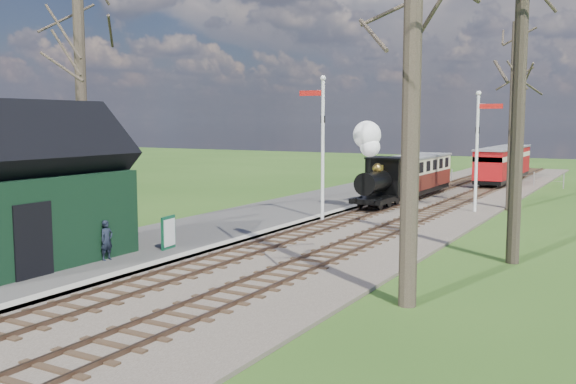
% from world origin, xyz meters
% --- Properties ---
extents(ground, '(140.00, 140.00, 0.00)m').
position_xyz_m(ground, '(0.00, 0.00, 0.00)').
color(ground, '#2B4E18').
rests_on(ground, ground).
extents(distant_hills, '(114.40, 48.00, 22.02)m').
position_xyz_m(distant_hills, '(1.40, 64.38, -16.21)').
color(distant_hills, '#385B23').
rests_on(distant_hills, ground).
extents(ballast_bed, '(8.00, 60.00, 0.10)m').
position_xyz_m(ballast_bed, '(1.30, 22.00, 0.05)').
color(ballast_bed, brown).
rests_on(ballast_bed, ground).
extents(track_near, '(1.60, 60.00, 0.15)m').
position_xyz_m(track_near, '(0.00, 22.00, 0.10)').
color(track_near, brown).
rests_on(track_near, ground).
extents(track_far, '(1.60, 60.00, 0.15)m').
position_xyz_m(track_far, '(2.60, 22.00, 0.10)').
color(track_far, brown).
rests_on(track_far, ground).
extents(platform, '(5.00, 44.00, 0.20)m').
position_xyz_m(platform, '(-3.50, 14.00, 0.10)').
color(platform, '#474442').
rests_on(platform, ground).
extents(coping_strip, '(0.40, 44.00, 0.21)m').
position_xyz_m(coping_strip, '(-1.20, 14.00, 0.10)').
color(coping_strip, '#B2AD9E').
rests_on(coping_strip, ground).
extents(station_shed, '(3.25, 6.30, 4.78)m').
position_xyz_m(station_shed, '(-4.30, 4.00, 2.27)').
color(station_shed, black).
rests_on(station_shed, platform).
extents(semaphore_near, '(1.22, 0.24, 6.22)m').
position_xyz_m(semaphore_near, '(-0.77, 16.00, 3.62)').
color(semaphore_near, silver).
rests_on(semaphore_near, ground).
extents(semaphore_far, '(1.22, 0.24, 5.72)m').
position_xyz_m(semaphore_far, '(4.37, 22.00, 3.35)').
color(semaphore_far, silver).
rests_on(semaphore_far, ground).
extents(bare_trees, '(15.51, 22.39, 12.00)m').
position_xyz_m(bare_trees, '(1.33, 10.10, 5.21)').
color(bare_trees, '#382D23').
rests_on(bare_trees, ground).
extents(fence_line, '(12.60, 0.08, 1.00)m').
position_xyz_m(fence_line, '(0.30, 36.00, 0.55)').
color(fence_line, slate).
rests_on(fence_line, ground).
extents(locomotive, '(1.66, 3.86, 4.14)m').
position_xyz_m(locomotive, '(-0.01, 20.69, 1.93)').
color(locomotive, black).
rests_on(locomotive, ground).
extents(coach, '(1.93, 6.63, 2.03)m').
position_xyz_m(coach, '(0.00, 26.75, 1.42)').
color(coach, black).
rests_on(coach, ground).
extents(red_carriage_a, '(1.92, 4.75, 2.02)m').
position_xyz_m(red_carriage_a, '(2.60, 34.47, 1.41)').
color(red_carriage_a, black).
rests_on(red_carriage_a, ground).
extents(red_carriage_b, '(1.92, 4.75, 2.02)m').
position_xyz_m(red_carriage_b, '(2.60, 39.97, 1.41)').
color(red_carriage_b, black).
rests_on(red_carriage_b, ground).
extents(sign_board, '(0.19, 0.74, 1.08)m').
position_xyz_m(sign_board, '(-2.19, 7.75, 0.74)').
color(sign_board, '#0F492D').
rests_on(sign_board, platform).
extents(bench, '(0.43, 1.31, 0.74)m').
position_xyz_m(bench, '(-3.35, 3.38, 0.55)').
color(bench, '#4B331A').
rests_on(bench, platform).
extents(person, '(0.32, 0.46, 1.20)m').
position_xyz_m(person, '(-2.69, 5.52, 0.80)').
color(person, black).
rests_on(person, platform).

